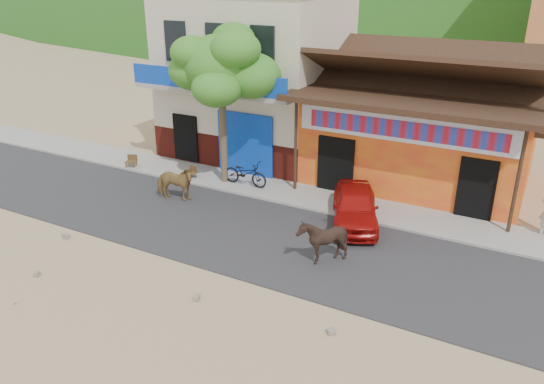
# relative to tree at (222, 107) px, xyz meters

# --- Properties ---
(ground) EXTENTS (120.00, 120.00, 0.00)m
(ground) POSITION_rel_tree_xyz_m (4.60, -5.80, -3.12)
(ground) COLOR #9E825B
(ground) RESTS_ON ground
(road) EXTENTS (60.00, 5.00, 0.04)m
(road) POSITION_rel_tree_xyz_m (4.60, -3.30, -3.10)
(road) COLOR #28282B
(road) RESTS_ON ground
(sidewalk) EXTENTS (60.00, 2.00, 0.12)m
(sidewalk) POSITION_rel_tree_xyz_m (4.60, 0.20, -3.06)
(sidewalk) COLOR gray
(sidewalk) RESTS_ON ground
(dance_club) EXTENTS (8.00, 6.00, 3.60)m
(dance_club) POSITION_rel_tree_xyz_m (6.60, 4.20, -1.32)
(dance_club) COLOR orange
(dance_club) RESTS_ON ground
(cafe_building) EXTENTS (7.00, 6.00, 7.00)m
(cafe_building) POSITION_rel_tree_xyz_m (-0.90, 4.20, 0.38)
(cafe_building) COLOR beige
(cafe_building) RESTS_ON ground
(tree) EXTENTS (3.00, 3.00, 6.00)m
(tree) POSITION_rel_tree_xyz_m (0.00, 0.00, 0.00)
(tree) COLOR #2D721E
(tree) RESTS_ON sidewalk
(cow_tan) EXTENTS (1.70, 1.08, 1.32)m
(cow_tan) POSITION_rel_tree_xyz_m (-0.65, -2.30, -2.42)
(cow_tan) COLOR olive
(cow_tan) RESTS_ON road
(cow_dark) EXTENTS (1.36, 1.24, 1.39)m
(cow_dark) POSITION_rel_tree_xyz_m (5.84, -3.86, -2.39)
(cow_dark) COLOR black
(cow_dark) RESTS_ON road
(red_car) EXTENTS (2.69, 3.89, 1.23)m
(red_car) POSITION_rel_tree_xyz_m (5.78, -1.00, -2.46)
(red_car) COLOR #A50E0B
(red_car) RESTS_ON road
(scooter) EXTENTS (1.86, 0.66, 0.98)m
(scooter) POSITION_rel_tree_xyz_m (0.95, 0.01, -2.51)
(scooter) COLOR black
(scooter) RESTS_ON sidewalk
(cafe_chair_left) EXTENTS (0.52, 0.52, 0.89)m
(cafe_chair_left) POSITION_rel_tree_xyz_m (-1.40, -0.39, -2.56)
(cafe_chair_left) COLOR #4F361A
(cafe_chair_left) RESTS_ON sidewalk
(cafe_chair_right) EXTENTS (0.55, 0.55, 0.91)m
(cafe_chair_right) POSITION_rel_tree_xyz_m (-4.40, -0.50, -2.55)
(cafe_chair_right) COLOR #4E311A
(cafe_chair_right) RESTS_ON sidewalk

